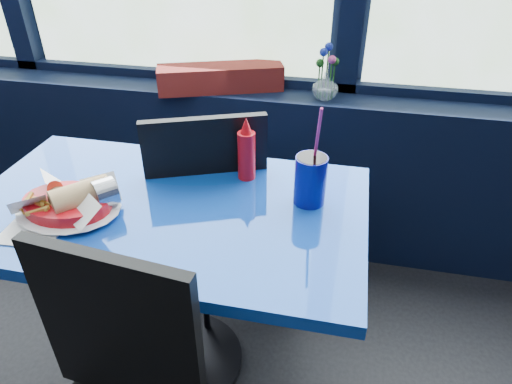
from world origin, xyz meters
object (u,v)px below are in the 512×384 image
Objects in this scene: chair_near_back at (230,205)px; soda_cup at (310,179)px; near_table at (171,251)px; flower_vase at (326,83)px; planter_box at (221,78)px; food_basket at (69,202)px; ketchup_bottle at (246,152)px.

soda_cup is at bearing 123.40° from chair_near_back.
flower_vase reaches higher than near_table.
soda_cup reaches higher than chair_near_back.
planter_box reaches higher than food_basket.
soda_cup reaches higher than near_table.
food_basket is at bearing -163.19° from soda_cup.
chair_near_back is 0.66m from flower_vase.
near_table is 0.35m from food_basket.
soda_cup is (0.42, 0.11, 0.26)m from near_table.
food_basket is (-0.36, -0.42, 0.24)m from chair_near_back.
flower_vase is (0.29, 0.50, 0.33)m from chair_near_back.
food_basket is at bearing -159.17° from near_table.
food_basket is at bearing -146.55° from ketchup_bottle.
planter_box is 0.87m from soda_cup.
ketchup_bottle reaches higher than planter_box.
planter_box is 1.62× the size of food_basket.
chair_near_back is 0.47m from soda_cup.
chair_near_back reaches higher than near_table.
soda_cup is at bearing -24.47° from ketchup_bottle.
flower_vase is (0.40, 0.82, 0.30)m from near_table.
food_basket is 0.55m from ketchup_bottle.
soda_cup is (0.31, -0.22, 0.29)m from chair_near_back.
chair_near_back is at bearing -92.03° from planter_box.
chair_near_back is 0.60m from food_basket.
chair_near_back is 1.73× the size of planter_box.
near_table is at bearing 49.18° from chair_near_back.
chair_near_back is 4.44× the size of ketchup_bottle.
food_basket is 1.05× the size of soda_cup.
ketchup_bottle is 0.24m from soda_cup.
chair_near_back is at bearing 128.89° from ketchup_bottle.
soda_cup is (0.02, -0.71, -0.04)m from flower_vase.
ketchup_bottle reaches higher than chair_near_back.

